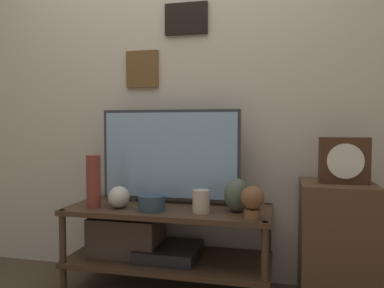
{
  "coord_description": "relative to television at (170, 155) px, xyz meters",
  "views": [
    {
      "loc": [
        0.66,
        -1.86,
        1.02
      ],
      "look_at": [
        0.14,
        0.29,
        0.91
      ],
      "focal_mm": 35.0,
      "sensor_mm": 36.0,
      "label": 1
    }
  ],
  "objects": [
    {
      "name": "vase_round_glass",
      "position": [
        -0.26,
        -0.21,
        -0.24
      ],
      "size": [
        0.13,
        0.13,
        0.13
      ],
      "color": "beige",
      "rests_on": "media_console"
    },
    {
      "name": "mantel_clock",
      "position": [
        1.02,
        -0.09,
        -0.0
      ],
      "size": [
        0.26,
        0.11,
        0.25
      ],
      "color": "#422819",
      "rests_on": "side_table"
    },
    {
      "name": "vase_urn_stoneware",
      "position": [
        0.44,
        -0.15,
        -0.21
      ],
      "size": [
        0.15,
        0.14,
        0.19
      ],
      "color": "#4C5647",
      "rests_on": "media_console"
    },
    {
      "name": "vase_wide_bowl",
      "position": [
        -0.04,
        -0.23,
        -0.26
      ],
      "size": [
        0.16,
        0.16,
        0.09
      ],
      "color": "#2D4251",
      "rests_on": "media_console"
    },
    {
      "name": "decorative_bust",
      "position": [
        0.54,
        -0.29,
        -0.21
      ],
      "size": [
        0.12,
        0.12,
        0.18
      ],
      "color": "brown",
      "rests_on": "media_console"
    },
    {
      "name": "candle_jar",
      "position": [
        0.25,
        -0.22,
        -0.24
      ],
      "size": [
        0.1,
        0.1,
        0.13
      ],
      "color": "#C1B29E",
      "rests_on": "media_console"
    },
    {
      "name": "media_console",
      "position": [
        -0.07,
        -0.11,
        -0.5
      ],
      "size": [
        1.23,
        0.51,
        0.52
      ],
      "color": "#422D1E",
      "rests_on": "ground_plane"
    },
    {
      "name": "vase_tall_ceramic",
      "position": [
        -0.41,
        -0.23,
        -0.15
      ],
      "size": [
        0.09,
        0.09,
        0.32
      ],
      "color": "brown",
      "rests_on": "media_console"
    },
    {
      "name": "side_table",
      "position": [
        0.99,
        -0.07,
        -0.48
      ],
      "size": [
        0.39,
        0.42,
        0.7
      ],
      "color": "#513823",
      "rests_on": "ground_plane"
    },
    {
      "name": "television",
      "position": [
        0.0,
        0.0,
        0.0
      ],
      "size": [
        0.89,
        0.05,
        0.59
      ],
      "color": "#333338",
      "rests_on": "media_console"
    },
    {
      "name": "wall_back",
      "position": [
        0.03,
        0.19,
        0.53
      ],
      "size": [
        6.4,
        0.08,
        2.7
      ],
      "color": "beige",
      "rests_on": "ground_plane"
    }
  ]
}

